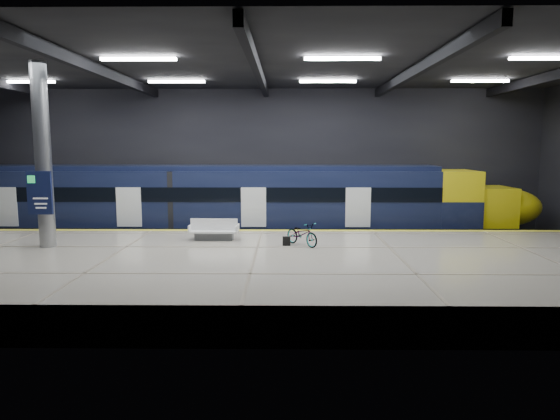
{
  "coord_description": "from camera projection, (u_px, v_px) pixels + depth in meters",
  "views": [
    {
      "loc": [
        1.08,
        -19.59,
        4.9
      ],
      "look_at": [
        0.82,
        1.5,
        2.2
      ],
      "focal_mm": 32.0,
      "sensor_mm": 36.0,
      "label": 1
    }
  ],
  "objects": [
    {
      "name": "ground",
      "position": [
        259.0,
        269.0,
        20.06
      ],
      "size": [
        30.0,
        30.0,
        0.0
      ],
      "primitive_type": "plane",
      "color": "black",
      "rests_on": "ground"
    },
    {
      "name": "room_shell",
      "position": [
        258.0,
        125.0,
        19.34
      ],
      "size": [
        30.1,
        16.1,
        8.05
      ],
      "color": "black",
      "rests_on": "ground"
    },
    {
      "name": "platform",
      "position": [
        255.0,
        271.0,
        17.52
      ],
      "size": [
        30.0,
        11.0,
        1.1
      ],
      "primitive_type": "cube",
      "color": "#B3AB97",
      "rests_on": "ground"
    },
    {
      "name": "safety_strip",
      "position": [
        262.0,
        230.0,
        22.65
      ],
      "size": [
        30.0,
        0.4,
        0.01
      ],
      "primitive_type": "cube",
      "color": "yellow",
      "rests_on": "platform"
    },
    {
      "name": "rails",
      "position": [
        265.0,
        241.0,
        25.51
      ],
      "size": [
        30.0,
        1.52,
        0.16
      ],
      "color": "gray",
      "rests_on": "ground"
    },
    {
      "name": "train",
      "position": [
        232.0,
        203.0,
        25.27
      ],
      "size": [
        29.4,
        2.84,
        3.79
      ],
      "color": "black",
      "rests_on": "ground"
    },
    {
      "name": "bench",
      "position": [
        214.0,
        232.0,
        20.35
      ],
      "size": [
        2.0,
        0.88,
        0.87
      ],
      "rotation": [
        0.0,
        0.0,
        -0.03
      ],
      "color": "#595B60",
      "rests_on": "platform"
    },
    {
      "name": "bicycle",
      "position": [
        302.0,
        234.0,
        19.18
      ],
      "size": [
        1.55,
        1.72,
        0.91
      ],
      "primitive_type": "imported",
      "rotation": [
        0.0,
        0.0,
        0.68
      ],
      "color": "#99999E",
      "rests_on": "platform"
    },
    {
      "name": "pannier_bag",
      "position": [
        286.0,
        241.0,
        19.22
      ],
      "size": [
        0.31,
        0.19,
        0.35
      ],
      "primitive_type": "cube",
      "rotation": [
        0.0,
        0.0,
        0.04
      ],
      "color": "black",
      "rests_on": "platform"
    },
    {
      "name": "info_column",
      "position": [
        43.0,
        158.0,
        18.57
      ],
      "size": [
        0.9,
        0.78,
        6.9
      ],
      "color": "#9EA0A5",
      "rests_on": "platform"
    }
  ]
}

